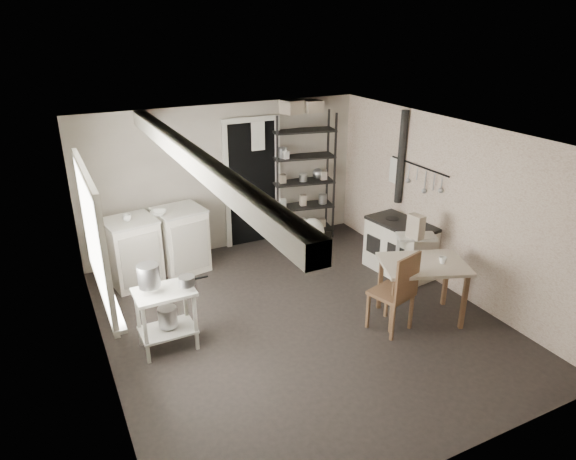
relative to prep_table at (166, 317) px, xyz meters
name	(u,v)px	position (x,y,z in m)	size (l,w,h in m)	color
floor	(299,320)	(1.59, -0.16, -0.40)	(5.00, 5.00, 0.00)	black
ceiling	(300,137)	(1.59, -0.16, 1.90)	(5.00, 5.00, 0.00)	white
wall_back	(225,179)	(1.59, 2.34, 0.75)	(4.50, 0.02, 2.30)	#A59B8C
wall_front	(453,351)	(1.59, -2.66, 0.75)	(4.50, 0.02, 2.30)	#A59B8C
wall_left	(96,275)	(-0.66, -0.16, 0.75)	(0.02, 5.00, 2.30)	#A59B8C
wall_right	(448,205)	(3.84, -0.16, 0.75)	(0.02, 5.00, 2.30)	#A59B8C
window	(92,235)	(-0.63, 0.04, 1.10)	(0.12, 1.76, 1.28)	beige
doorway	(253,185)	(2.04, 2.31, 0.60)	(0.96, 0.10, 2.08)	beige
ceiling_beam	(193,158)	(0.39, -0.16, 1.80)	(0.18, 5.00, 0.18)	beige
wallpaper_panel	(447,206)	(3.83, -0.16, 0.75)	(0.01, 5.00, 2.30)	beige
utensil_rail	(418,166)	(3.78, 0.44, 1.15)	(0.06, 1.20, 0.44)	#ABABAE
prep_table	(166,317)	(0.00, 0.00, 0.00)	(0.64, 0.46, 0.73)	beige
stockpot	(149,276)	(-0.14, 0.01, 0.54)	(0.24, 0.24, 0.25)	#ABABAE
saucepan	(186,281)	(0.23, -0.11, 0.45)	(0.18, 0.18, 0.10)	#ABABAE
bucket	(168,317)	(0.02, 0.02, -0.02)	(0.21, 0.21, 0.23)	#ABABAE
base_cabinets	(158,246)	(0.34, 1.80, 0.06)	(1.45, 0.62, 0.95)	#EDE5CF
mixing_bowl	(159,214)	(0.39, 1.75, 0.56)	(0.29, 0.29, 0.07)	white
counter_cup	(127,220)	(-0.05, 1.71, 0.56)	(0.11, 0.11, 0.09)	white
shelf_rack	(303,183)	(2.87, 2.15, 0.55)	(1.00, 0.39, 2.11)	black
shelf_jar	(286,162)	(2.54, 2.12, 0.96)	(0.08, 0.08, 0.18)	white
storage_box_a	(292,120)	(2.65, 2.13, 1.61)	(0.30, 0.27, 0.21)	#BFB199
storage_box_b	(312,120)	(2.99, 2.11, 1.59)	(0.28, 0.26, 0.18)	#BFB199
stove	(400,244)	(3.51, 0.34, 0.04)	(0.55, 1.00, 0.78)	#EDE5CF
stovepipe	(401,158)	(3.77, 0.80, 1.19)	(0.12, 0.12, 1.53)	black
side_ledge	(414,259)	(3.38, -0.12, 0.03)	(0.51, 0.28, 0.79)	beige
oats_box	(416,222)	(3.30, -0.18, 0.61)	(0.13, 0.21, 0.32)	#BFB199
work_table	(421,291)	(2.95, -0.78, -0.02)	(1.00, 0.70, 0.76)	beige
table_cup	(443,260)	(3.14, -0.89, 0.40)	(0.09, 0.09, 0.08)	white
chair	(391,293)	(2.47, -0.80, 0.08)	(0.43, 0.45, 1.03)	brown
flour_sack	(311,235)	(2.75, 1.63, -0.16)	(0.44, 0.37, 0.53)	white
floor_crock	(396,288)	(3.09, -0.15, -0.33)	(0.12, 0.12, 0.15)	white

